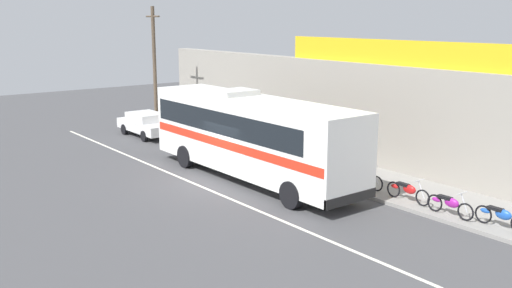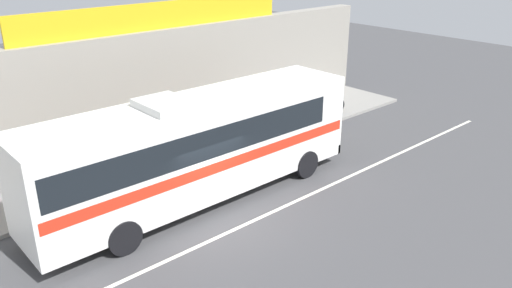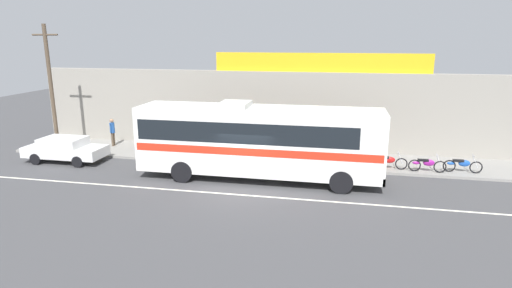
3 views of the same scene
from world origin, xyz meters
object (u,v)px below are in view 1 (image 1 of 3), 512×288
at_px(motorcycle_blue, 449,204).
at_px(parked_car, 147,124).
at_px(pedestrian_far_right, 218,119).
at_px(utility_pole, 155,66).
at_px(intercity_bus, 250,132).
at_px(motorcycle_purple, 407,190).
at_px(motorcycle_orange, 501,216).
at_px(pedestrian_by_curb, 203,114).
at_px(motorcycle_red, 364,177).
at_px(pedestrian_far_left, 256,128).

bearing_deg(motorcycle_blue, parked_car, -175.33).
xyz_separation_m(motorcycle_blue, pedestrian_far_right, (-16.54, 1.52, 0.50)).
bearing_deg(parked_car, utility_pole, 136.50).
distance_m(intercity_bus, motorcycle_purple, 7.03).
xyz_separation_m(motorcycle_orange, pedestrian_far_right, (-18.28, 1.26, 0.50)).
xyz_separation_m(motorcycle_blue, pedestrian_by_curb, (-18.34, 1.69, 0.59)).
bearing_deg(utility_pole, intercity_bus, -10.06).
relative_size(motorcycle_red, pedestrian_far_left, 1.10).
xyz_separation_m(parked_car, pedestrian_far_right, (2.84, 3.11, 0.32)).
height_order(motorcycle_blue, motorcycle_red, same).
bearing_deg(parked_car, motorcycle_red, 6.85).
height_order(motorcycle_purple, pedestrian_far_right, pedestrian_far_right).
bearing_deg(pedestrian_far_right, pedestrian_far_left, -1.73).
height_order(parked_car, motorcycle_purple, parked_car).
xyz_separation_m(motorcycle_purple, pedestrian_by_curb, (-16.44, 1.54, 0.59)).
height_order(motorcycle_red, pedestrian_far_left, pedestrian_far_left).
height_order(intercity_bus, parked_car, intercity_bus).
distance_m(motorcycle_orange, pedestrian_far_right, 18.33).
xyz_separation_m(motorcycle_purple, pedestrian_far_left, (-10.84, 1.26, 0.55)).
xyz_separation_m(parked_car, utility_pole, (-1.54, 1.46, 3.22)).
xyz_separation_m(motorcycle_blue, motorcycle_orange, (1.73, 0.26, 0.00)).
height_order(motorcycle_orange, pedestrian_by_curb, pedestrian_by_curb).
height_order(parked_car, motorcycle_blue, parked_car).
height_order(parked_car, motorcycle_orange, parked_car).
bearing_deg(pedestrian_far_right, utility_pole, -159.42).
bearing_deg(motorcycle_orange, utility_pole, -179.03).
distance_m(motorcycle_orange, pedestrian_by_curb, 20.13).
relative_size(motorcycle_red, pedestrian_by_curb, 1.07).
relative_size(utility_pole, motorcycle_purple, 3.79).
bearing_deg(utility_pole, motorcycle_blue, 0.34).
distance_m(intercity_bus, motorcycle_blue, 8.75).
height_order(motorcycle_purple, motorcycle_red, same).
bearing_deg(motorcycle_purple, pedestrian_by_curb, 174.64).
bearing_deg(motorcycle_orange, intercity_bus, -165.32).
bearing_deg(motorcycle_blue, motorcycle_red, 176.45).
distance_m(motorcycle_blue, motorcycle_orange, 1.75).
xyz_separation_m(utility_pole, pedestrian_far_left, (8.19, 1.53, -2.85)).
height_order(motorcycle_red, pedestrian_far_right, pedestrian_far_right).
height_order(parked_car, utility_pole, utility_pole).
xyz_separation_m(motorcycle_orange, motorcycle_red, (-5.82, -0.01, 0.00)).
bearing_deg(intercity_bus, motorcycle_red, 31.94).
distance_m(motorcycle_blue, pedestrian_far_left, 12.83).
bearing_deg(utility_pole, pedestrian_by_curb, 35.02).
bearing_deg(pedestrian_by_curb, pedestrian_far_right, -5.33).
xyz_separation_m(intercity_bus, parked_car, (-11.10, 0.78, -1.33)).
height_order(motorcycle_orange, pedestrian_far_left, pedestrian_far_left).
bearing_deg(intercity_bus, motorcycle_purple, 21.46).
relative_size(intercity_bus, pedestrian_by_curb, 6.78).
distance_m(utility_pole, motorcycle_purple, 19.33).
bearing_deg(pedestrian_far_right, motorcycle_orange, -3.95).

